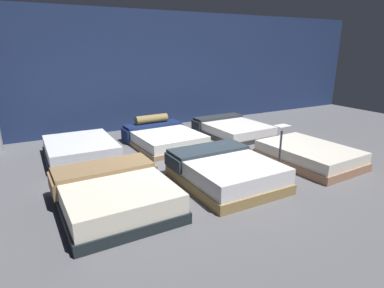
% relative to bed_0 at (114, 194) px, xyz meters
% --- Properties ---
extents(ground_plane, '(18.00, 18.00, 0.02)m').
position_rel_bed_0_xyz_m(ground_plane, '(2.10, 1.25, -0.25)').
color(ground_plane, '#5B5B60').
extents(showroom_back_wall, '(18.00, 0.06, 3.50)m').
position_rel_bed_0_xyz_m(showroom_back_wall, '(2.10, 4.79, 1.51)').
color(showroom_back_wall, navy).
rests_on(showroom_back_wall, ground_plane).
extents(bed_0, '(1.73, 2.03, 0.52)m').
position_rel_bed_0_xyz_m(bed_0, '(0.00, 0.00, 0.00)').
color(bed_0, black).
rests_on(bed_0, ground_plane).
extents(bed_1, '(1.65, 1.98, 0.53)m').
position_rel_bed_0_xyz_m(bed_1, '(2.08, -0.04, 0.00)').
color(bed_1, olive).
rests_on(bed_1, ground_plane).
extents(bed_2, '(1.54, 2.09, 0.39)m').
position_rel_bed_0_xyz_m(bed_2, '(4.28, -0.05, -0.05)').
color(bed_2, '#996D52').
rests_on(bed_2, ground_plane).
extents(bed_3, '(1.52, 1.92, 0.41)m').
position_rel_bed_0_xyz_m(bed_3, '(-0.03, 2.69, -0.04)').
color(bed_3, black).
rests_on(bed_3, ground_plane).
extents(bed_4, '(1.71, 2.10, 0.66)m').
position_rel_bed_0_xyz_m(bed_4, '(2.06, 2.76, -0.04)').
color(bed_4, '#917253').
rests_on(bed_4, ground_plane).
extents(bed_5, '(1.68, 2.08, 0.42)m').
position_rel_bed_0_xyz_m(bed_5, '(4.21, 2.71, -0.06)').
color(bed_5, '#312D2B').
rests_on(bed_5, ground_plane).
extents(price_sign, '(0.28, 0.24, 1.04)m').
position_rel_bed_0_xyz_m(price_sign, '(3.16, -0.31, 0.16)').
color(price_sign, '#3F3F44').
rests_on(price_sign, ground_plane).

